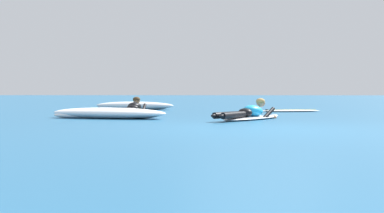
{
  "coord_description": "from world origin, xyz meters",
  "views": [
    {
      "loc": [
        -0.74,
        -8.38,
        0.66
      ],
      "look_at": [
        -1.45,
        4.19,
        0.26
      ],
      "focal_mm": 44.83,
      "sensor_mm": 36.0,
      "label": 1
    }
  ],
  "objects": [
    {
      "name": "surfer_far",
      "position": [
        -3.23,
        5.47,
        0.13
      ],
      "size": [
        0.6,
        2.68,
        0.54
      ],
      "color": "yellow",
      "rests_on": "ground"
    },
    {
      "name": "ground_plane",
      "position": [
        0.0,
        10.0,
        0.0
      ],
      "size": [
        120.0,
        120.0,
        0.0
      ],
      "primitive_type": "plane",
      "color": "#235B84"
    },
    {
      "name": "surfer_near",
      "position": [
        -0.04,
        2.76,
        0.13
      ],
      "size": [
        1.85,
        2.44,
        0.53
      ],
      "color": "silver",
      "rests_on": "ground"
    },
    {
      "name": "whitewater_front",
      "position": [
        -3.41,
        3.04,
        0.12
      ],
      "size": [
        3.03,
        1.35,
        0.26
      ],
      "color": "white",
      "rests_on": "ground"
    },
    {
      "name": "drifting_surfboard",
      "position": [
        1.53,
        7.06,
        0.03
      ],
      "size": [
        2.02,
        0.91,
        0.16
      ],
      "color": "white",
      "rests_on": "ground"
    },
    {
      "name": "whitewater_mid_right",
      "position": [
        -3.78,
        8.66,
        0.13
      ],
      "size": [
        2.96,
        1.04,
        0.29
      ],
      "color": "white",
      "rests_on": "ground"
    }
  ]
}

